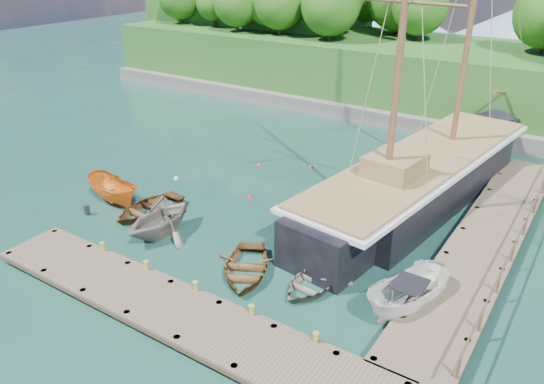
% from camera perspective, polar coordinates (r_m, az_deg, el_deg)
% --- Properties ---
extents(ground, '(160.00, 160.00, 0.00)m').
position_cam_1_polar(ground, '(28.44, -4.44, -5.16)').
color(ground, '#183934').
rests_on(ground, ground).
extents(dock_near, '(20.00, 3.20, 1.10)m').
position_cam_1_polar(dock_near, '(23.07, -10.52, -12.38)').
color(dock_near, '#4E4230').
rests_on(dock_near, ground).
extents(dock_east, '(3.20, 24.00, 1.10)m').
position_cam_1_polar(dock_east, '(29.90, 22.20, -4.57)').
color(dock_east, '#4E4230').
rests_on(dock_east, ground).
extents(bollard_0, '(0.26, 0.26, 0.45)m').
position_cam_1_polar(bollard_0, '(27.89, -17.55, -7.06)').
color(bollard_0, olive).
rests_on(bollard_0, ground).
extents(bollard_1, '(0.26, 0.26, 0.45)m').
position_cam_1_polar(bollard_1, '(25.90, -13.21, -9.19)').
color(bollard_1, olive).
rests_on(bollard_1, ground).
extents(bollard_2, '(0.26, 0.26, 0.45)m').
position_cam_1_polar(bollard_2, '(24.12, -8.13, -11.58)').
color(bollard_2, olive).
rests_on(bollard_2, ground).
extents(bollard_3, '(0.26, 0.26, 0.45)m').
position_cam_1_polar(bollard_3, '(22.60, -2.19, -14.21)').
color(bollard_3, olive).
rests_on(bollard_3, ground).
extents(bollard_4, '(0.26, 0.26, 0.45)m').
position_cam_1_polar(bollard_4, '(21.40, 4.66, -16.99)').
color(bollard_4, olive).
rests_on(bollard_4, ground).
extents(rowboat_0, '(3.68, 4.83, 0.94)m').
position_cam_1_polar(rowboat_0, '(31.85, -13.09, -2.25)').
color(rowboat_0, '#54361A').
rests_on(rowboat_0, ground).
extents(rowboat_1, '(3.89, 4.49, 2.35)m').
position_cam_1_polar(rowboat_1, '(29.55, -11.82, -4.41)').
color(rowboat_1, slate).
rests_on(rowboat_1, ground).
extents(rowboat_2, '(4.86, 5.40, 0.92)m').
position_cam_1_polar(rowboat_2, '(25.66, -2.88, -8.80)').
color(rowboat_2, brown).
rests_on(rowboat_2, ground).
extents(rowboat_3, '(3.19, 4.18, 0.81)m').
position_cam_1_polar(rowboat_3, '(24.85, 4.42, -10.14)').
color(rowboat_3, '#686056').
rests_on(rowboat_3, ground).
extents(motorboat_orange, '(4.86, 2.62, 1.78)m').
position_cam_1_polar(motorboat_orange, '(33.70, -16.50, -1.08)').
color(motorboat_orange, orange).
rests_on(motorboat_orange, ground).
extents(cabin_boat_white, '(3.23, 5.21, 1.89)m').
position_cam_1_polar(cabin_boat_white, '(24.04, 14.28, -12.34)').
color(cabin_boat_white, silver).
rests_on(cabin_boat_white, ground).
extents(schooner, '(8.08, 28.99, 21.55)m').
position_cam_1_polar(schooner, '(33.36, 15.58, 1.03)').
color(schooner, black).
rests_on(schooner, ground).
extents(mooring_buoy_0, '(0.32, 0.32, 0.32)m').
position_cam_1_polar(mooring_buoy_0, '(36.11, -10.28, 1.39)').
color(mooring_buoy_0, silver).
rests_on(mooring_buoy_0, ground).
extents(mooring_buoy_1, '(0.29, 0.29, 0.29)m').
position_cam_1_polar(mooring_buoy_1, '(32.92, -2.42, -0.63)').
color(mooring_buoy_1, red).
rests_on(mooring_buoy_1, ground).
extents(mooring_buoy_2, '(0.28, 0.28, 0.28)m').
position_cam_1_polar(mooring_buoy_2, '(31.37, 0.00, -1.99)').
color(mooring_buoy_2, red).
rests_on(mooring_buoy_2, ground).
extents(mooring_buoy_3, '(0.36, 0.36, 0.36)m').
position_cam_1_polar(mooring_buoy_3, '(32.74, 10.26, -1.20)').
color(mooring_buoy_3, silver).
rests_on(mooring_buoy_3, ground).
extents(mooring_buoy_4, '(0.32, 0.32, 0.32)m').
position_cam_1_polar(mooring_buoy_4, '(37.67, -1.45, 2.84)').
color(mooring_buoy_4, red).
rests_on(mooring_buoy_4, ground).
extents(mooring_buoy_5, '(0.31, 0.31, 0.31)m').
position_cam_1_polar(mooring_buoy_5, '(37.49, 4.23, 2.66)').
color(mooring_buoy_5, '#F74909').
rests_on(mooring_buoy_5, ground).
extents(headland, '(51.00, 19.31, 12.90)m').
position_cam_1_polar(headland, '(58.54, 4.48, 16.51)').
color(headland, '#474744').
rests_on(headland, ground).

